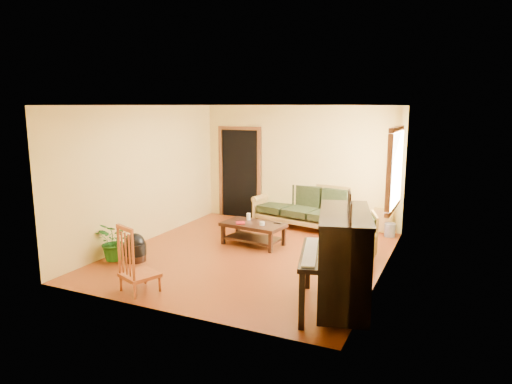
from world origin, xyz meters
The scene contains 16 objects.
floor centered at (0.00, 0.00, 0.00)m, with size 5.00×5.00×0.00m, color #68280D.
doorway centered at (-1.45, 2.48, 1.02)m, with size 1.08×0.16×2.05m, color black.
window centered at (2.21, 1.30, 1.50)m, with size 0.12×1.36×1.46m, color white.
sofa centered at (0.19, 2.19, 0.46)m, with size 2.15×0.90×0.92m, color #A4803C.
coffee_table centered at (-0.21, 0.57, 0.21)m, with size 1.16×0.63×0.42m, color black.
armchair centered at (1.68, 0.74, 0.39)m, with size 0.73×0.77×0.77m, color #A4803C.
piano centered at (2.01, -1.49, 0.65)m, with size 0.86×1.46×1.29m, color black.
footstool centered at (-1.65, -1.10, 0.18)m, with size 0.38×0.38×0.36m, color black.
red_chair centered at (-0.74, -2.10, 0.49)m, with size 0.46×0.50×0.98m, color #96421B.
leaning_frame centered at (1.87, 2.41, 0.27)m, with size 0.40×0.09×0.54m, color gold.
ceramic_crock centered at (2.05, 2.21, 0.14)m, with size 0.22×0.22×0.27m, color #314C95.
potted_plant centered at (-1.97, -1.21, 0.33)m, with size 0.60×0.52×0.67m, color #1F5E1A.
book centered at (-0.50, 0.41, 0.43)m, with size 0.16×0.22×0.02m, color maroon.
candle centered at (-0.40, 0.76, 0.49)m, with size 0.08×0.08×0.13m, color white.
glass_jar centered at (0.00, 0.49, 0.46)m, with size 0.10×0.10×0.06m, color white.
remote centered at (0.21, 0.72, 0.43)m, with size 0.14×0.04×0.01m, color black.
Camera 1 is at (3.29, -6.97, 2.59)m, focal length 32.00 mm.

